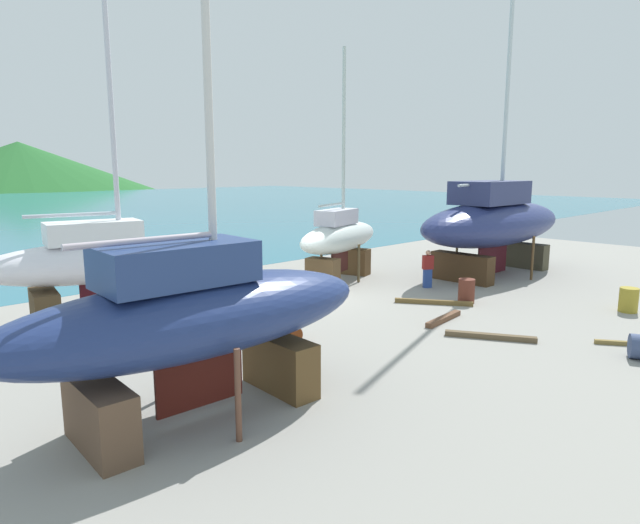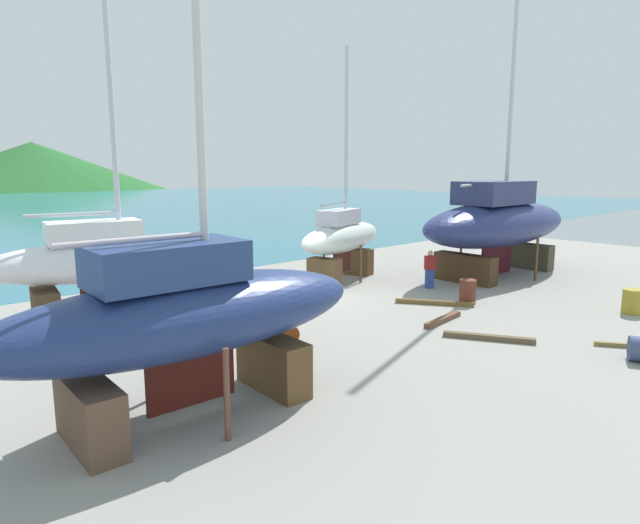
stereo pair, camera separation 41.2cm
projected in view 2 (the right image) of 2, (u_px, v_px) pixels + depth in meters
name	position (u px, v px, depth m)	size (l,w,h in m)	color
ground_plane	(424.00, 328.00, 17.21)	(49.68, 49.68, 0.00)	gray
headland_hill	(35.00, 188.00, 137.78)	(122.88, 122.88, 23.13)	#246029
sailboat_large_starboard	(342.00, 239.00, 24.18)	(6.63, 3.48, 10.15)	brown
sailboat_mid_port	(108.00, 261.00, 17.32)	(7.95, 3.59, 13.95)	#4B3120
sailboat_small_center	(498.00, 222.00, 25.40)	(10.74, 4.06, 19.37)	#423E2D
sailboat_far_slipway	(188.00, 316.00, 10.78)	(8.21, 2.98, 12.79)	brown
worker	(430.00, 269.00, 22.77)	(0.50, 0.43, 1.61)	#28438F
barrel_rust_far	(278.00, 301.00, 19.40)	(0.63, 0.63, 0.94)	#533317
barrel_rust_mid	(632.00, 301.00, 18.83)	(0.62, 0.62, 0.86)	olive
barrel_rust_near	(286.00, 331.00, 15.90)	(0.57, 0.57, 0.88)	#652A0F
barrel_tipped_left	(468.00, 292.00, 20.20)	(0.61, 0.61, 0.92)	brown
timber_plank_far	(443.00, 320.00, 17.84)	(2.12, 0.22, 0.17)	brown
timber_long_aft	(489.00, 337.00, 15.97)	(2.62, 0.21, 0.16)	brown
timber_short_cross	(434.00, 303.00, 20.07)	(2.87, 0.15, 0.17)	brown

